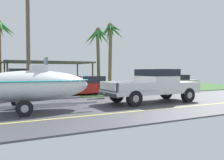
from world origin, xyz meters
name	(u,v)px	position (x,y,z in m)	size (l,w,h in m)	color
ground	(96,91)	(0.00, 8.38, -0.01)	(36.00, 22.00, 0.11)	#424247
pickup_truck_towing	(156,83)	(0.13, 0.25, 1.05)	(5.65, 2.12, 1.89)	silver
boat_on_trailer	(33,86)	(-6.54, 0.25, 1.11)	(6.21, 2.42, 2.35)	gray
parked_pickup_background	(20,80)	(-6.22, 8.27, 1.06)	(5.62, 2.12, 1.92)	black
parked_sedan_near	(176,82)	(8.15, 7.36, 0.67)	(4.52, 1.84, 1.38)	beige
parked_sedan_far	(88,86)	(-1.81, 5.76, 0.67)	(4.40, 1.83, 1.38)	#B21E19
carport_awning	(48,63)	(-3.26, 12.40, 2.52)	(7.90, 4.85, 2.64)	#4C4238
palm_tree_near_left	(98,41)	(1.66, 11.72, 4.81)	(2.91, 3.43, 6.20)	brown
palm_tree_near_right	(0,35)	(-7.33, 14.74, 5.21)	(3.35, 3.22, 6.70)	brown
palm_tree_mid	(111,38)	(3.63, 12.72, 5.41)	(3.46, 3.05, 7.06)	brown
utility_pole	(28,24)	(-6.06, 4.90, 4.61)	(0.24, 1.80, 8.91)	brown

